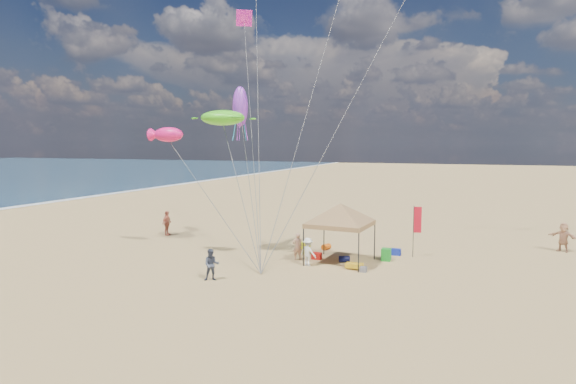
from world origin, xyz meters
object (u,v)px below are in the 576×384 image
(cooler_red, at_px, (317,256))
(person_near_c, at_px, (308,252))
(chair_green, at_px, (386,255))
(person_near_a, at_px, (297,246))
(canopy_tent, at_px, (340,206))
(beach_cart, at_px, (354,265))
(person_far_a, at_px, (167,223))
(cooler_blue, at_px, (396,252))
(person_near_b, at_px, (212,265))
(person_far_c, at_px, (563,237))
(feather_flag, at_px, (416,223))
(chair_yellow, at_px, (305,248))

(cooler_red, height_order, person_near_c, person_near_c)
(chair_green, height_order, person_near_a, person_near_a)
(canopy_tent, bearing_deg, beach_cart, -45.60)
(person_near_a, bearing_deg, person_near_c, 95.79)
(beach_cart, relative_size, person_near_a, 0.58)
(canopy_tent, relative_size, person_far_a, 3.50)
(cooler_blue, distance_m, beach_cart, 4.37)
(beach_cart, bearing_deg, chair_green, 63.57)
(cooler_red, distance_m, person_near_c, 1.72)
(beach_cart, bearing_deg, person_near_c, -175.27)
(cooler_red, height_order, beach_cart, cooler_red)
(cooler_blue, bearing_deg, beach_cart, -110.82)
(canopy_tent, height_order, person_near_b, canopy_tent)
(person_far_c, bearing_deg, chair_green, -118.18)
(person_near_b, height_order, person_far_c, person_far_c)
(feather_flag, distance_m, beach_cart, 5.13)
(cooler_blue, bearing_deg, person_far_a, 178.82)
(beach_cart, distance_m, person_near_c, 2.59)
(chair_yellow, bearing_deg, beach_cart, -35.03)
(cooler_blue, xyz_separation_m, person_far_a, (-16.43, 0.34, 0.70))
(person_near_c, distance_m, person_far_c, 16.17)
(chair_yellow, bearing_deg, cooler_red, -46.51)
(feather_flag, bearing_deg, canopy_tent, -143.08)
(canopy_tent, bearing_deg, cooler_red, 168.69)
(chair_green, bearing_deg, canopy_tent, -149.44)
(person_near_b, height_order, person_near_c, person_near_b)
(person_near_b, distance_m, person_near_c, 5.56)
(feather_flag, height_order, cooler_blue, feather_flag)
(cooler_red, bearing_deg, chair_green, 16.01)
(cooler_blue, xyz_separation_m, beach_cart, (-1.55, -4.08, 0.01))
(cooler_blue, relative_size, person_far_a, 0.30)
(person_near_c, relative_size, person_far_a, 0.86)
(person_near_a, xyz_separation_m, person_near_b, (-2.41, -5.49, 0.00))
(beach_cart, bearing_deg, cooler_blue, 69.18)
(beach_cart, xyz_separation_m, person_near_b, (-5.95, -4.59, 0.58))
(beach_cart, xyz_separation_m, person_near_c, (-2.52, -0.21, 0.57))
(chair_yellow, xyz_separation_m, person_near_a, (0.07, -1.63, 0.42))
(feather_flag, height_order, person_far_a, feather_flag)
(feather_flag, xyz_separation_m, person_near_b, (-8.65, -8.55, -1.25))
(feather_flag, bearing_deg, person_far_a, 178.51)
(chair_green, relative_size, person_near_c, 0.45)
(canopy_tent, height_order, chair_yellow, canopy_tent)
(feather_flag, xyz_separation_m, chair_green, (-1.46, -1.47, -1.68))
(chair_green, distance_m, person_near_c, 4.65)
(person_near_b, bearing_deg, chair_green, 16.59)
(cooler_blue, bearing_deg, cooler_red, -146.83)
(feather_flag, height_order, person_near_b, feather_flag)
(person_near_a, bearing_deg, person_far_a, -54.07)
(canopy_tent, xyz_separation_m, person_far_c, (12.04, 7.62, -2.30))
(beach_cart, distance_m, person_far_c, 14.02)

